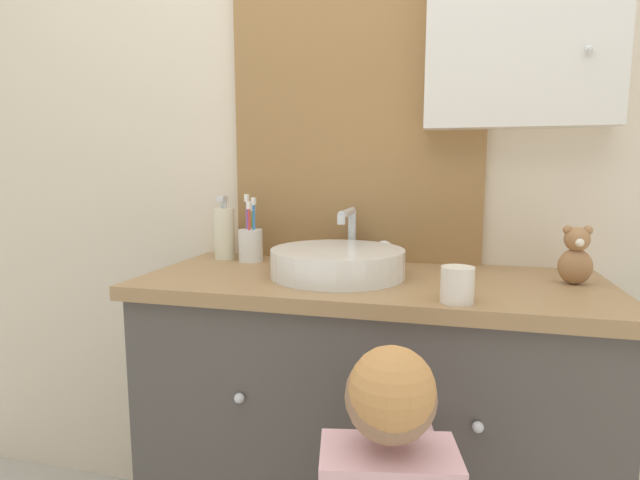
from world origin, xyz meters
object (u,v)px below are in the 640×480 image
(sink_basin, at_px, (339,261))
(teddy_bear, at_px, (576,257))
(drinking_cup, at_px, (457,285))
(toothbrush_holder, at_px, (251,243))
(soap_dispenser, at_px, (224,233))

(sink_basin, relative_size, teddy_bear, 2.80)
(sink_basin, relative_size, drinking_cup, 5.27)
(sink_basin, distance_m, toothbrush_holder, 0.33)
(toothbrush_holder, xyz_separation_m, teddy_bear, (0.88, -0.09, 0.01))
(teddy_bear, bearing_deg, drinking_cup, -138.69)
(sink_basin, relative_size, soap_dispenser, 2.06)
(sink_basin, bearing_deg, toothbrush_holder, 155.58)
(toothbrush_holder, distance_m, soap_dispenser, 0.10)
(sink_basin, height_order, drinking_cup, sink_basin)
(toothbrush_holder, bearing_deg, drinking_cup, -29.29)
(toothbrush_holder, relative_size, drinking_cup, 2.65)
(sink_basin, xyz_separation_m, soap_dispenser, (-0.40, 0.15, 0.04))
(teddy_bear, height_order, drinking_cup, teddy_bear)
(sink_basin, bearing_deg, soap_dispenser, 158.61)
(soap_dispenser, distance_m, drinking_cup, 0.78)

